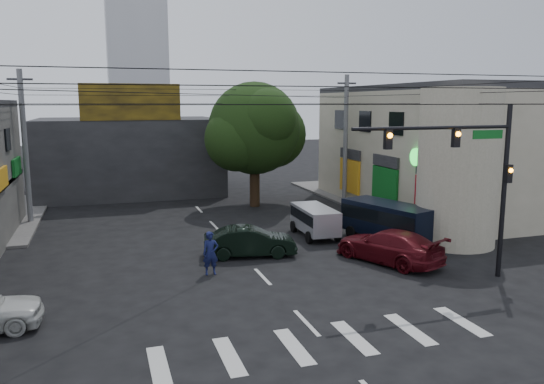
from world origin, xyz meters
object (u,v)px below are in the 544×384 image
maroon_sedan (389,246)px  traffic_officer (211,253)px  utility_pole_far_right (345,140)px  dark_sedan (250,242)px  traffic_gantry (472,164)px  utility_pole_far_left (25,148)px  navy_van (388,222)px  street_tree (254,129)px  silver_minivan (315,222)px

maroon_sedan → traffic_officer: 8.17m
utility_pole_far_right → dark_sedan: utility_pole_far_right is taller
maroon_sedan → traffic_gantry: bearing=94.4°
utility_pole_far_left → utility_pole_far_right: same height
traffic_officer → traffic_gantry: bearing=-22.5°
dark_sedan → navy_van: 7.69m
traffic_gantry → traffic_officer: bearing=157.8°
utility_pole_far_left → traffic_officer: size_ratio=4.93×
utility_pole_far_left → dark_sedan: (10.82, -10.90, -3.88)m
street_tree → navy_van: street_tree is taller
utility_pole_far_right → traffic_officer: (-12.51, -13.00, -3.67)m
traffic_gantry → silver_minivan: (-3.11, 8.65, -4.01)m
utility_pole_far_right → dark_sedan: bearing=-133.0°
traffic_gantry → utility_pole_far_right: bearing=81.1°
utility_pole_far_left → maroon_sedan: (16.62, -13.77, -3.84)m
traffic_gantry → navy_van: (0.16, 6.51, -3.81)m
maroon_sedan → silver_minivan: (-1.41, 5.41, 0.06)m
navy_van → utility_pole_far_right: bearing=-31.6°
dark_sedan → traffic_officer: (-2.32, -2.10, 0.22)m
silver_minivan → utility_pole_far_right: bearing=-32.6°
maroon_sedan → navy_van: size_ratio=1.03×
dark_sedan → maroon_sedan: maroon_sedan is taller
street_tree → dark_sedan: bearing=-107.2°
maroon_sedan → utility_pole_far_right: bearing=-131.0°
utility_pole_far_left → maroon_sedan: bearing=-39.6°
street_tree → dark_sedan: size_ratio=1.91×
navy_van → traffic_officer: (-10.00, -2.50, -0.09)m
utility_pole_far_right → maroon_sedan: size_ratio=1.63×
traffic_gantry → navy_van: size_ratio=1.32×
utility_pole_far_left → silver_minivan: size_ratio=2.39×
utility_pole_far_left → traffic_officer: 15.96m
dark_sedan → navy_van: bearing=-77.3°
traffic_gantry → utility_pole_far_left: size_ratio=0.78×
dark_sedan → maroon_sedan: (5.81, -2.86, 0.04)m
traffic_gantry → utility_pole_far_right: size_ratio=0.78×
street_tree → traffic_gantry: street_tree is taller
silver_minivan → street_tree: bearing=6.5°
maroon_sedan → silver_minivan: 5.59m
traffic_officer → dark_sedan: bearing=41.7°
traffic_gantry → maroon_sedan: size_ratio=1.27×
dark_sedan → maroon_sedan: size_ratio=0.80×
maroon_sedan → silver_minivan: silver_minivan is taller
navy_van → street_tree: bearing=0.9°
utility_pole_far_left → traffic_gantry: bearing=-42.9°
traffic_gantry → navy_van: traffic_gantry is taller
dark_sedan → traffic_officer: 3.14m
utility_pole_far_right → maroon_sedan: (-4.38, -13.77, -3.84)m
utility_pole_far_left → utility_pole_far_right: bearing=0.0°
traffic_gantry → dark_sedan: 10.51m
traffic_gantry → dark_sedan: (-7.51, 6.10, -4.11)m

